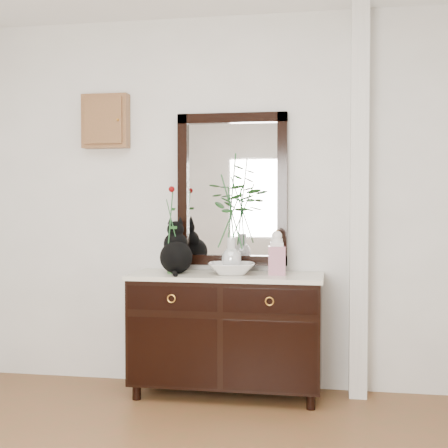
% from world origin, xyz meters
% --- Properties ---
extents(wall_back, '(3.60, 0.04, 2.70)m').
position_xyz_m(wall_back, '(0.00, 1.98, 1.35)').
color(wall_back, white).
rests_on(wall_back, ground).
extents(pilaster, '(0.12, 0.20, 2.70)m').
position_xyz_m(pilaster, '(1.00, 1.90, 1.35)').
color(pilaster, white).
rests_on(pilaster, ground).
extents(sideboard, '(1.33, 0.52, 0.82)m').
position_xyz_m(sideboard, '(0.10, 1.73, 0.47)').
color(sideboard, black).
rests_on(sideboard, ground).
extents(wall_mirror, '(0.80, 0.06, 1.10)m').
position_xyz_m(wall_mirror, '(0.10, 1.97, 1.44)').
color(wall_mirror, black).
rests_on(wall_mirror, wall_back).
extents(key_cabinet, '(0.35, 0.10, 0.40)m').
position_xyz_m(key_cabinet, '(-0.85, 1.94, 1.95)').
color(key_cabinet, brown).
rests_on(key_cabinet, wall_back).
extents(cat, '(0.35, 0.39, 0.37)m').
position_xyz_m(cat, '(-0.26, 1.73, 1.04)').
color(cat, black).
rests_on(cat, sideboard).
extents(lotus_bowl, '(0.37, 0.37, 0.08)m').
position_xyz_m(lotus_bowl, '(0.14, 1.72, 0.89)').
color(lotus_bowl, white).
rests_on(lotus_bowl, sideboard).
extents(vase_branches, '(0.42, 0.42, 0.82)m').
position_xyz_m(vase_branches, '(0.14, 1.72, 1.28)').
color(vase_branches, silver).
rests_on(vase_branches, lotus_bowl).
extents(bud_vase_rose, '(0.09, 0.09, 0.62)m').
position_xyz_m(bud_vase_rose, '(-0.29, 1.71, 1.16)').
color(bud_vase_rose, '#386D34').
rests_on(bud_vase_rose, sideboard).
extents(ginger_jar, '(0.13, 0.13, 0.31)m').
position_xyz_m(ginger_jar, '(0.45, 1.75, 1.01)').
color(ginger_jar, silver).
rests_on(ginger_jar, sideboard).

